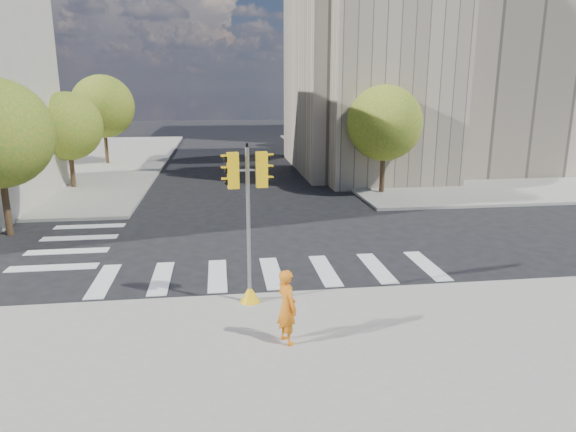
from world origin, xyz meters
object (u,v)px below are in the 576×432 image
(photographer, at_px, (287,306))
(lamp_near, at_px, (373,110))
(lamp_far, at_px, (327,103))
(traffic_signal, at_px, (249,238))

(photographer, bearing_deg, lamp_near, -44.91)
(lamp_far, height_order, photographer, lamp_far)
(lamp_near, distance_m, traffic_signal, 20.82)
(traffic_signal, bearing_deg, photographer, -78.82)
(lamp_far, xyz_separation_m, photographer, (-8.27, -35.06, -3.53))
(lamp_near, height_order, traffic_signal, lamp_near)
(lamp_far, distance_m, photographer, 36.19)
(lamp_near, xyz_separation_m, photographer, (-8.27, -21.06, -3.53))
(lamp_far, bearing_deg, traffic_signal, -105.42)
(lamp_far, distance_m, traffic_signal, 33.91)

